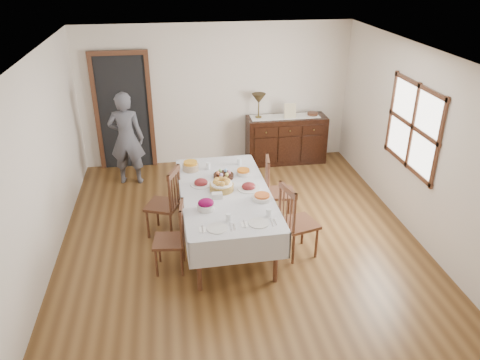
{
  "coord_description": "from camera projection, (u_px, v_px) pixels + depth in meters",
  "views": [
    {
      "loc": [
        -0.85,
        -5.45,
        3.71
      ],
      "look_at": [
        0.0,
        0.1,
        0.95
      ],
      "focal_mm": 35.0,
      "sensor_mm": 36.0,
      "label": 1
    }
  ],
  "objects": [
    {
      "name": "bread_basket",
      "position": [
        222.0,
        185.0,
        6.28
      ],
      "size": [
        0.33,
        0.33,
        0.17
      ],
      "color": "olive",
      "rests_on": "dining_table"
    },
    {
      "name": "glass_far_b",
      "position": [
        239.0,
        161.0,
        7.04
      ],
      "size": [
        0.07,
        0.07,
        0.1
      ],
      "color": "white",
      "rests_on": "dining_table"
    },
    {
      "name": "carrot_bowl",
      "position": [
        243.0,
        172.0,
        6.73
      ],
      "size": [
        0.2,
        0.2,
        0.08
      ],
      "color": "silver",
      "rests_on": "dining_table"
    },
    {
      "name": "picture_frame",
      "position": [
        290.0,
        111.0,
        8.65
      ],
      "size": [
        0.22,
        0.08,
        0.28
      ],
      "color": "beige",
      "rests_on": "sideboard"
    },
    {
      "name": "ham_platter_a",
      "position": [
        201.0,
        183.0,
        6.44
      ],
      "size": [
        0.29,
        0.29,
        0.11
      ],
      "color": "silver",
      "rests_on": "dining_table"
    },
    {
      "name": "egg_basket",
      "position": [
        224.0,
        175.0,
        6.65
      ],
      "size": [
        0.29,
        0.29,
        0.11
      ],
      "color": "black",
      "rests_on": "dining_table"
    },
    {
      "name": "chair_left_near",
      "position": [
        173.0,
        237.0,
        5.86
      ],
      "size": [
        0.43,
        0.43,
        0.94
      ],
      "rotation": [
        0.0,
        0.0,
        -1.68
      ],
      "color": "#532F1E",
      "rests_on": "ground"
    },
    {
      "name": "room_shell",
      "position": [
        226.0,
        124.0,
        6.22
      ],
      "size": [
        5.02,
        6.02,
        2.65
      ],
      "color": "silver",
      "rests_on": "ground"
    },
    {
      "name": "setting_left",
      "position": [
        221.0,
        225.0,
        5.48
      ],
      "size": [
        0.42,
        0.31,
        0.1
      ],
      "color": "silver",
      "rests_on": "dining_table"
    },
    {
      "name": "setting_right",
      "position": [
        262.0,
        219.0,
        5.58
      ],
      "size": [
        0.42,
        0.31,
        0.1
      ],
      "color": "silver",
      "rests_on": "dining_table"
    },
    {
      "name": "dining_table",
      "position": [
        225.0,
        197.0,
        6.33
      ],
      "size": [
        1.25,
        2.37,
        0.8
      ],
      "rotation": [
        0.0,
        0.0,
        0.03
      ],
      "color": "silver",
      "rests_on": "ground"
    },
    {
      "name": "ham_platter_b",
      "position": [
        249.0,
        187.0,
        6.33
      ],
      "size": [
        0.31,
        0.31,
        0.11
      ],
      "color": "silver",
      "rests_on": "dining_table"
    },
    {
      "name": "deco_bowl",
      "position": [
        313.0,
        114.0,
        8.85
      ],
      "size": [
        0.2,
        0.2,
        0.06
      ],
      "color": "#532F1E",
      "rests_on": "sideboard"
    },
    {
      "name": "pineapple_bowl",
      "position": [
        191.0,
        166.0,
        6.86
      ],
      "size": [
        0.23,
        0.23,
        0.14
      ],
      "color": "tan",
      "rests_on": "dining_table"
    },
    {
      "name": "sideboard",
      "position": [
        286.0,
        139.0,
        8.97
      ],
      "size": [
        1.5,
        0.55,
        0.9
      ],
      "color": "black",
      "rests_on": "ground"
    },
    {
      "name": "glass_far_a",
      "position": [
        208.0,
        166.0,
        6.89
      ],
      "size": [
        0.06,
        0.06,
        0.11
      ],
      "color": "white",
      "rests_on": "dining_table"
    },
    {
      "name": "table_lamp",
      "position": [
        259.0,
        99.0,
        8.58
      ],
      "size": [
        0.26,
        0.26,
        0.46
      ],
      "color": "brown",
      "rests_on": "sideboard"
    },
    {
      "name": "casserole_dish",
      "position": [
        262.0,
        197.0,
        6.06
      ],
      "size": [
        0.27,
        0.27,
        0.07
      ],
      "color": "silver",
      "rests_on": "dining_table"
    },
    {
      "name": "beet_bowl",
      "position": [
        206.0,
        205.0,
        5.81
      ],
      "size": [
        0.21,
        0.21,
        0.15
      ],
      "color": "silver",
      "rests_on": "dining_table"
    },
    {
      "name": "chair_right_near",
      "position": [
        296.0,
        220.0,
        6.13
      ],
      "size": [
        0.54,
        0.54,
        1.05
      ],
      "rotation": [
        0.0,
        0.0,
        1.84
      ],
      "color": "#532F1E",
      "rests_on": "ground"
    },
    {
      "name": "chair_right_far",
      "position": [
        276.0,
        189.0,
        6.96
      ],
      "size": [
        0.48,
        0.48,
        1.02
      ],
      "rotation": [
        0.0,
        0.0,
        1.42
      ],
      "color": "#532F1E",
      "rests_on": "ground"
    },
    {
      "name": "butter_dish",
      "position": [
        217.0,
        195.0,
        6.1
      ],
      "size": [
        0.14,
        0.09,
        0.07
      ],
      "color": "silver",
      "rests_on": "dining_table"
    },
    {
      "name": "chair_left_far",
      "position": [
        166.0,
        202.0,
        6.59
      ],
      "size": [
        0.56,
        0.56,
        1.04
      ],
      "rotation": [
        0.0,
        0.0,
        -1.96
      ],
      "color": "#532F1E",
      "rests_on": "ground"
    },
    {
      "name": "runner",
      "position": [
        285.0,
        117.0,
        8.79
      ],
      "size": [
        1.3,
        0.35,
        0.01
      ],
      "color": "white",
      "rests_on": "sideboard"
    },
    {
      "name": "ground",
      "position": [
        241.0,
        244.0,
        6.58
      ],
      "size": [
        6.0,
        6.0,
        0.0
      ],
      "primitive_type": "plane",
      "color": "brown"
    },
    {
      "name": "person",
      "position": [
        126.0,
        136.0,
        7.97
      ],
      "size": [
        0.59,
        0.42,
        1.75
      ],
      "primitive_type": "imported",
      "rotation": [
        0.0,
        0.0,
        3.02
      ],
      "color": "#52535E",
      "rests_on": "ground"
    }
  ]
}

